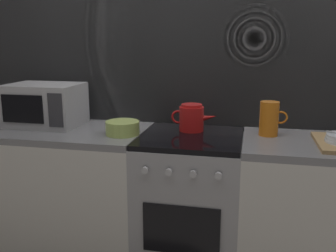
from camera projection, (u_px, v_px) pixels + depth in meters
back_wall at (200, 79)px, 2.47m from camera, size 3.60×0.05×2.40m
counter_left at (56, 194)px, 2.52m from camera, size 1.20×0.60×0.90m
stove_unit at (190, 207)px, 2.33m from camera, size 0.60×0.63×0.90m
microwave at (45, 105)px, 2.48m from camera, size 0.46×0.35×0.27m
kettle at (192, 118)px, 2.33m from camera, size 0.28×0.15×0.17m
mixing_bowl at (123, 128)px, 2.25m from camera, size 0.20×0.20×0.08m
pitcher at (269, 119)px, 2.21m from camera, size 0.16×0.11×0.20m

